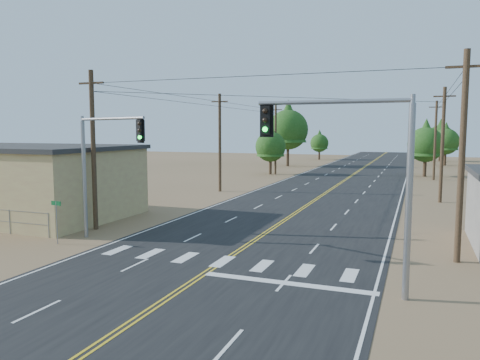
% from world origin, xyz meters
% --- Properties ---
extents(ground, '(220.00, 220.00, 0.00)m').
position_xyz_m(ground, '(0.00, 0.00, 0.00)').
color(ground, '#92704E').
rests_on(ground, ground).
extents(road, '(15.00, 200.00, 0.02)m').
position_xyz_m(road, '(0.00, 30.00, 0.01)').
color(road, black).
rests_on(road, ground).
extents(utility_pole_left_near, '(1.80, 0.30, 10.00)m').
position_xyz_m(utility_pole_left_near, '(-10.50, 12.00, 5.12)').
color(utility_pole_left_near, '#4C3826').
rests_on(utility_pole_left_near, ground).
extents(utility_pole_left_mid, '(1.80, 0.30, 10.00)m').
position_xyz_m(utility_pole_left_mid, '(-10.50, 32.00, 5.12)').
color(utility_pole_left_mid, '#4C3826').
rests_on(utility_pole_left_mid, ground).
extents(utility_pole_left_far, '(1.80, 0.30, 10.00)m').
position_xyz_m(utility_pole_left_far, '(-10.50, 52.00, 5.12)').
color(utility_pole_left_far, '#4C3826').
rests_on(utility_pole_left_far, ground).
extents(utility_pole_right_near, '(1.80, 0.30, 10.00)m').
position_xyz_m(utility_pole_right_near, '(10.50, 12.00, 5.12)').
color(utility_pole_right_near, '#4C3826').
rests_on(utility_pole_right_near, ground).
extents(utility_pole_right_mid, '(1.80, 0.30, 10.00)m').
position_xyz_m(utility_pole_right_mid, '(10.50, 32.00, 5.12)').
color(utility_pole_right_mid, '#4C3826').
rests_on(utility_pole_right_mid, ground).
extents(utility_pole_right_far, '(1.80, 0.30, 10.00)m').
position_xyz_m(utility_pole_right_far, '(10.50, 52.00, 5.12)').
color(utility_pole_right_far, '#4C3826').
rests_on(utility_pole_right_far, ground).
extents(signal_mast_left, '(5.54, 2.27, 7.11)m').
position_xyz_m(signal_mast_left, '(-8.05, 9.41, 4.81)').
color(signal_mast_left, gray).
rests_on(signal_mast_left, ground).
extents(signal_mast_right, '(5.93, 0.45, 7.57)m').
position_xyz_m(signal_mast_right, '(6.65, 5.84, 5.09)').
color(signal_mast_right, gray).
rests_on(signal_mast_right, ground).
extents(street_sign, '(0.72, 0.10, 2.41)m').
position_xyz_m(street_sign, '(-9.96, 8.00, 1.62)').
color(street_sign, gray).
rests_on(street_sign, ground).
extents(tree_left_near, '(4.34, 4.34, 7.23)m').
position_xyz_m(tree_left_near, '(-11.26, 52.04, 4.42)').
color(tree_left_near, '#3F2D1E').
rests_on(tree_left_near, ground).
extents(tree_left_mid, '(7.00, 7.00, 11.67)m').
position_xyz_m(tree_left_mid, '(-12.95, 67.81, 7.14)').
color(tree_left_mid, '#3F2D1E').
rests_on(tree_left_mid, ground).
extents(tree_left_far, '(3.89, 3.89, 6.49)m').
position_xyz_m(tree_left_far, '(-11.49, 88.40, 3.96)').
color(tree_left_far, '#3F2D1E').
rests_on(tree_left_far, ground).
extents(tree_right_near, '(4.76, 4.76, 7.94)m').
position_xyz_m(tree_right_near, '(9.46, 56.32, 4.85)').
color(tree_right_near, '#3F2D1E').
rests_on(tree_right_near, ground).
extents(tree_right_mid, '(4.69, 4.69, 7.82)m').
position_xyz_m(tree_right_mid, '(13.06, 79.49, 4.78)').
color(tree_right_mid, '#3F2D1E').
rests_on(tree_right_mid, ground).
extents(tree_right_far, '(5.22, 5.22, 8.70)m').
position_xyz_m(tree_right_far, '(12.63, 91.72, 5.33)').
color(tree_right_far, '#3F2D1E').
rests_on(tree_right_far, ground).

